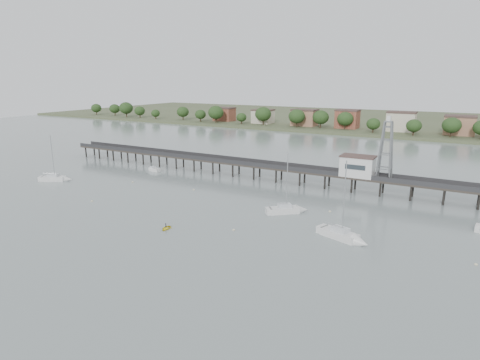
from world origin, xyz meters
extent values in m
plane|color=slate|center=(0.00, 0.00, 0.00)|extent=(500.00, 500.00, 0.00)
cube|color=#2D2823|center=(0.00, 60.00, 3.75)|extent=(150.00, 5.00, 0.50)
cube|color=#333335|center=(0.00, 57.60, 4.55)|extent=(150.00, 0.12, 1.10)
cube|color=#333335|center=(0.00, 62.40, 4.55)|extent=(150.00, 0.12, 1.10)
cylinder|color=black|center=(-73.00, 58.10, 1.80)|extent=(0.50, 0.50, 4.40)
cylinder|color=black|center=(-73.00, 61.90, 1.80)|extent=(0.50, 0.50, 4.40)
cylinder|color=black|center=(0.00, 58.10, 1.80)|extent=(0.50, 0.50, 4.40)
cylinder|color=black|center=(0.00, 61.90, 1.80)|extent=(0.50, 0.50, 4.40)
cube|color=silver|center=(25.00, 60.00, 6.50)|extent=(8.00, 5.00, 5.00)
cube|color=#4C3833|center=(25.00, 60.00, 9.15)|extent=(8.40, 5.40, 0.30)
cube|color=slate|center=(31.50, 60.00, 18.15)|extent=(1.80, 1.80, 0.30)
cube|color=silver|center=(31.50, 60.00, 18.90)|extent=(0.90, 0.90, 1.20)
cube|color=silver|center=(-51.99, 29.02, 0.48)|extent=(6.61, 5.12, 1.65)
cone|color=silver|center=(-48.59, 30.90, 0.48)|extent=(3.44, 3.37, 2.42)
cube|color=silver|center=(-51.99, 29.02, 1.65)|extent=(3.35, 3.03, 0.75)
cylinder|color=#A5A8AA|center=(-51.61, 29.22, 7.13)|extent=(0.18, 0.18, 11.65)
cylinder|color=#A5A8AA|center=(-52.89, 28.51, 2.20)|extent=(3.23, 1.86, 0.12)
cube|color=silver|center=(15.81, 35.26, 0.48)|extent=(6.43, 5.89, 1.65)
cone|color=silver|center=(18.86, 37.75, 0.48)|extent=(3.58, 3.56, 2.45)
cube|color=silver|center=(15.81, 35.26, 1.65)|extent=(3.41, 3.29, 0.75)
cylinder|color=#A5A8AA|center=(16.15, 35.53, 7.21)|extent=(0.18, 0.18, 11.82)
cylinder|color=#A5A8AA|center=(15.00, 34.59, 2.20)|extent=(2.92, 2.42, 0.12)
cube|color=silver|center=(30.03, 27.31, 0.48)|extent=(7.50, 4.89, 1.65)
cone|color=silver|center=(34.15, 25.85, 0.48)|extent=(3.65, 3.53, 2.72)
cube|color=silver|center=(30.03, 27.31, 1.65)|extent=(3.65, 3.09, 0.75)
cylinder|color=#A5A8AA|center=(30.49, 27.15, 7.85)|extent=(0.18, 0.18, 13.11)
cylinder|color=#A5A8AA|center=(28.93, 27.70, 2.20)|extent=(3.88, 1.47, 0.12)
cube|color=silver|center=(-35.37, 52.52, 0.39)|extent=(4.27, 2.33, 1.12)
cube|color=silver|center=(-36.25, 52.66, 1.07)|extent=(1.55, 1.55, 0.67)
imported|color=yellow|center=(-0.28, 15.38, 0.00)|extent=(1.87, 0.73, 2.55)
imported|color=black|center=(-0.28, 15.38, 0.00)|extent=(0.59, 1.02, 0.23)
ellipsoid|color=beige|center=(24.16, 40.88, 0.08)|extent=(0.56, 0.56, 0.39)
ellipsoid|color=beige|center=(-11.91, 40.66, 0.08)|extent=(0.56, 0.56, 0.39)
ellipsoid|color=beige|center=(11.43, 21.18, 0.08)|extent=(0.56, 0.56, 0.39)
ellipsoid|color=beige|center=(-27.01, 20.83, 0.08)|extent=(0.56, 0.56, 0.39)
ellipsoid|color=beige|center=(-31.48, 38.82, 0.08)|extent=(0.56, 0.56, 0.39)
ellipsoid|color=beige|center=(51.59, 27.04, 0.08)|extent=(0.56, 0.56, 0.39)
cube|color=#475133|center=(0.00, 245.00, 0.50)|extent=(500.00, 170.00, 1.40)
cube|color=brown|center=(-90.00, 183.00, 5.70)|extent=(13.00, 10.50, 9.00)
cube|color=brown|center=(-62.00, 183.00, 5.70)|extent=(13.00, 10.50, 9.00)
cube|color=brown|center=(-35.00, 183.00, 5.70)|extent=(13.00, 10.50, 9.00)
cube|color=brown|center=(-10.00, 183.00, 5.70)|extent=(13.00, 10.50, 9.00)
cube|color=brown|center=(18.00, 183.00, 5.70)|extent=(13.00, 10.50, 9.00)
cube|color=brown|center=(45.00, 183.00, 5.70)|extent=(13.00, 10.50, 9.00)
ellipsoid|color=#1E3B18|center=(-120.00, 171.00, 6.00)|extent=(8.00, 8.00, 6.80)
ellipsoid|color=#1E3B18|center=(0.00, 171.00, 6.00)|extent=(8.00, 8.00, 6.80)
camera|label=1|loc=(47.57, -40.63, 28.12)|focal=30.00mm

